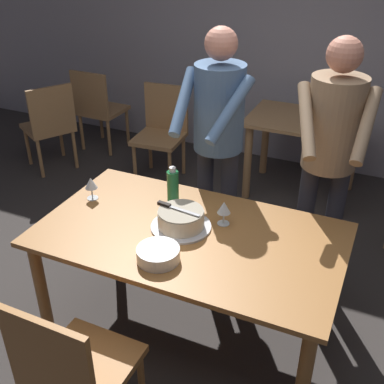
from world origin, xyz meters
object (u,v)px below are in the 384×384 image
(main_dining_table, at_px, (190,247))
(background_chair_1, at_px, (98,107))
(cake_on_platter, at_px, (181,220))
(person_cutting_cake, at_px, (218,131))
(background_table, at_px, (304,136))
(wine_glass_near, at_px, (224,208))
(chair_near_side, at_px, (73,369))
(plate_stack, at_px, (158,254))
(wine_glass_far, at_px, (91,184))
(person_standing_beside, at_px, (330,148))
(water_bottle, at_px, (173,188))
(background_chair_0, at_px, (50,124))
(background_chair_2, at_px, (162,130))
(cake_knife, at_px, (170,206))

(main_dining_table, relative_size, background_chair_1, 1.86)
(cake_on_platter, relative_size, person_cutting_cake, 0.20)
(background_table, bearing_deg, wine_glass_near, -92.11)
(chair_near_side, bearing_deg, plate_stack, 75.80)
(main_dining_table, height_order, cake_on_platter, cake_on_platter)
(chair_near_side, relative_size, background_chair_1, 1.00)
(wine_glass_far, distance_m, person_cutting_cake, 0.87)
(chair_near_side, bearing_deg, wine_glass_far, 118.47)
(person_standing_beside, relative_size, background_chair_1, 1.91)
(person_cutting_cake, bearing_deg, plate_stack, -86.04)
(plate_stack, xyz_separation_m, water_bottle, (-0.17, 0.52, 0.08))
(main_dining_table, xyz_separation_m, background_chair_0, (-2.20, 1.49, -0.16))
(wine_glass_near, bearing_deg, water_bottle, 167.93)
(background_chair_2, bearing_deg, person_standing_beside, -32.68)
(background_table, height_order, background_chair_2, background_chair_2)
(main_dining_table, bearing_deg, background_table, 84.19)
(background_chair_1, xyz_separation_m, background_chair_2, (0.92, -0.29, 0.00))
(cake_on_platter, relative_size, background_table, 0.34)
(wine_glass_far, bearing_deg, main_dining_table, -7.59)
(plate_stack, xyz_separation_m, person_standing_beside, (0.63, 1.00, 0.29))
(wine_glass_far, distance_m, background_chair_1, 2.44)
(cake_knife, relative_size, background_table, 0.27)
(wine_glass_near, height_order, chair_near_side, chair_near_side)
(water_bottle, bearing_deg, person_cutting_cake, 76.98)
(cake_knife, height_order, water_bottle, water_bottle)
(cake_on_platter, distance_m, wine_glass_far, 0.64)
(background_chair_1, distance_m, background_chair_2, 0.96)
(background_chair_1, bearing_deg, plate_stack, -50.11)
(plate_stack, relative_size, background_chair_2, 0.24)
(plate_stack, distance_m, background_chair_2, 2.38)
(chair_near_side, bearing_deg, main_dining_table, 77.50)
(main_dining_table, distance_m, background_table, 2.03)
(chair_near_side, bearing_deg, background_chair_2, 109.25)
(background_chair_0, bearing_deg, background_table, 12.34)
(water_bottle, relative_size, background_table, 0.25)
(person_standing_beside, distance_m, background_chair_1, 3.03)
(background_chair_0, bearing_deg, person_standing_beside, -15.46)
(background_chair_0, bearing_deg, plate_stack, -39.45)
(wine_glass_near, relative_size, person_standing_beside, 0.08)
(plate_stack, distance_m, wine_glass_near, 0.49)
(plate_stack, bearing_deg, cake_knife, 106.05)
(person_standing_beside, relative_size, chair_near_side, 1.91)
(person_standing_beside, height_order, chair_near_side, person_standing_beside)
(cake_on_platter, bearing_deg, background_table, 82.22)
(cake_knife, height_order, chair_near_side, chair_near_side)
(water_bottle, distance_m, background_chair_0, 2.37)
(water_bottle, distance_m, background_chair_1, 2.64)
(cake_on_platter, xyz_separation_m, wine_glass_near, (0.20, 0.13, 0.05))
(background_table, bearing_deg, background_chair_1, 177.76)
(plate_stack, xyz_separation_m, background_chair_0, (-2.15, 1.77, -0.29))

